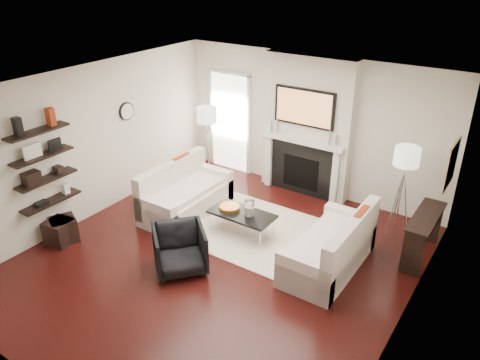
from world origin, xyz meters
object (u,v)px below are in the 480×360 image
Objects in this scene: loveseat_left_base at (187,202)px; lamp_left_shade at (207,115)px; loveseat_right_base at (328,255)px; armchair at (180,247)px; ottoman_near at (64,229)px; coffee_table at (242,214)px; lamp_right_shade at (407,156)px.

loveseat_left_base is 1.84m from lamp_left_shade.
loveseat_right_base is 2.24m from armchair.
lamp_left_shade is at bearing 70.49° from armchair.
lamp_left_shade is at bearing 78.81° from ottoman_near.
coffee_table is 2.75× the size of lamp_left_shade.
coffee_table is at bearing 179.35° from loveseat_right_base.
loveseat_left_base reaches higher than ottoman_near.
lamp_left_shade reaches higher than ottoman_near.
loveseat_right_base and coffee_table have the same top height.
lamp_left_shade is (-0.47, 1.27, 1.24)m from loveseat_left_base.
lamp_left_shade is (-3.32, 1.37, 1.24)m from loveseat_right_base.
lamp_left_shade is (-1.50, 2.66, 1.07)m from armchair.
loveseat_left_base is at bearing 77.60° from armchair.
lamp_left_shade is 1.00× the size of ottoman_near.
lamp_left_shade is 3.90m from lamp_right_shade.
loveseat_right_base is at bearing -22.35° from lamp_left_shade.
loveseat_left_base is at bearing 176.63° from coffee_table.
lamp_right_shade is at bearing 33.69° from coffee_table.
armchair is (1.03, -1.39, 0.17)m from loveseat_left_base.
lamp_right_shade reaches higher than coffee_table.
loveseat_right_base is at bearing 24.14° from ottoman_near.
ottoman_near is at bearing -101.19° from lamp_left_shade.
loveseat_right_base is 3.80m from lamp_left_shade.
lamp_left_shade is at bearing 157.65° from loveseat_right_base.
loveseat_left_base is 4.50× the size of lamp_left_shade.
loveseat_right_base is 4.32m from ottoman_near.
lamp_right_shade is at bearing 35.51° from ottoman_near.
loveseat_right_base is 4.50× the size of ottoman_near.
coffee_table is 1.33m from armchair.
lamp_left_shade is at bearing 110.42° from loveseat_left_base.
lamp_right_shade is (0.58, 1.46, 1.24)m from loveseat_right_base.
loveseat_left_base is at bearing 178.15° from loveseat_right_base.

